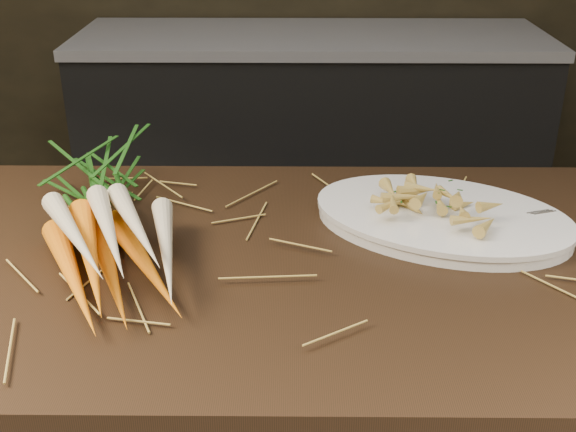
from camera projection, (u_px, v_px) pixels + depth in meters
The scene contains 6 objects.
back_counter at pixel (310, 136), 2.97m from camera, with size 1.82×0.62×0.84m.
straw_bedding at pixel (136, 249), 1.07m from camera, with size 1.40×0.60×0.02m, color olive, non-canonical shape.
root_veg_bunch at pixel (92, 205), 1.11m from camera, with size 0.37×0.57×0.10m.
serving_platter at pixel (441, 220), 1.15m from camera, with size 0.41×0.27×0.02m, color white, non-canonical shape.
roasted_veg_heap at pixel (443, 201), 1.14m from camera, with size 0.20×0.14×0.05m, color #AA893C, non-canonical shape.
serving_fork at pixel (535, 234), 1.08m from camera, with size 0.01×0.15×0.00m, color silver.
Camera 1 is at (0.23, -0.64, 1.42)m, focal length 45.00 mm.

